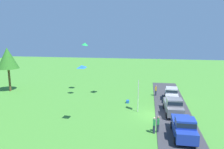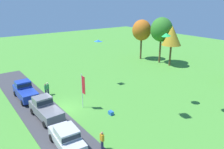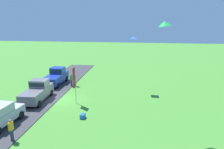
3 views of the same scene
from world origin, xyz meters
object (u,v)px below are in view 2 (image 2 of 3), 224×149
(car_sedan_by_flagpole, at_px, (67,137))
(person_watching_sky, at_px, (48,88))
(kite_delta_trailing_tail, at_px, (166,35))
(tree_far_left, at_px, (142,30))
(cooler_box, at_px, (111,113))
(car_pickup_far_end, at_px, (45,108))
(flag_banner, at_px, (83,87))
(tree_lone_near, at_px, (172,36))
(car_pickup_mid_row, at_px, (25,91))
(person_on_lawn, at_px, (46,90))
(person_beside_suv, at_px, (102,141))
(kite_diamond_over_trees, at_px, (98,41))
(tree_left_of_center, at_px, (161,30))

(car_sedan_by_flagpole, height_order, person_watching_sky, car_sedan_by_flagpole)
(car_sedan_by_flagpole, relative_size, kite_delta_trailing_tail, 4.48)
(tree_far_left, bearing_deg, cooler_box, -51.01)
(car_pickup_far_end, relative_size, flag_banner, 1.23)
(car_sedan_by_flagpole, distance_m, tree_lone_near, 29.16)
(person_watching_sky, height_order, tree_far_left, tree_far_left)
(car_pickup_far_end, distance_m, car_sedan_by_flagpole, 5.99)
(kite_delta_trailing_tail, bearing_deg, car_pickup_mid_row, -130.82)
(person_on_lawn, xyz_separation_m, person_beside_suv, (13.32, -0.18, 0.00))
(tree_far_left, bearing_deg, tree_lone_near, 6.96)
(car_sedan_by_flagpole, height_order, kite_delta_trailing_tail, kite_delta_trailing_tail)
(person_on_lawn, relative_size, person_beside_suv, 1.00)
(person_on_lawn, height_order, kite_diamond_over_trees, kite_diamond_over_trees)
(car_pickup_mid_row, height_order, car_pickup_far_end, same)
(tree_left_of_center, bearing_deg, flag_banner, -69.65)
(person_on_lawn, height_order, tree_lone_near, tree_lone_near)
(person_watching_sky, bearing_deg, tree_far_left, 105.73)
(car_pickup_mid_row, relative_size, person_watching_sky, 2.93)
(car_pickup_mid_row, height_order, tree_lone_near, tree_lone_near)
(person_watching_sky, distance_m, kite_diamond_over_trees, 9.47)
(car_sedan_by_flagpole, bearing_deg, cooler_box, 110.46)
(tree_left_of_center, relative_size, cooler_box, 15.84)
(car_pickup_mid_row, relative_size, car_pickup_far_end, 0.99)
(tree_lone_near, height_order, kite_diamond_over_trees, tree_lone_near)
(flag_banner, bearing_deg, kite_delta_trailing_tail, 61.55)
(car_sedan_by_flagpole, bearing_deg, tree_far_left, 125.07)
(tree_far_left, distance_m, tree_lone_near, 7.14)
(tree_far_left, bearing_deg, flag_banner, -59.06)
(person_on_lawn, bearing_deg, kite_delta_trailing_tail, 45.50)
(person_watching_sky, xyz_separation_m, flag_banner, (6.14, 1.90, 1.74))
(person_on_lawn, relative_size, flag_banner, 0.41)
(tree_left_of_center, height_order, kite_diamond_over_trees, tree_left_of_center)
(tree_lone_near, bearing_deg, kite_diamond_over_trees, -89.70)
(tree_lone_near, bearing_deg, person_on_lawn, -90.83)
(person_watching_sky, relative_size, kite_delta_trailing_tail, 1.70)
(car_pickup_far_end, xyz_separation_m, person_watching_sky, (-5.63, 2.44, -0.23))
(kite_diamond_over_trees, xyz_separation_m, kite_delta_trailing_tail, (9.88, 2.50, 1.82))
(car_pickup_far_end, bearing_deg, kite_diamond_over_trees, 116.16)
(tree_far_left, bearing_deg, tree_left_of_center, 11.53)
(car_pickup_mid_row, distance_m, tree_far_left, 26.82)
(tree_far_left, bearing_deg, car_sedan_by_flagpole, -54.93)
(car_sedan_by_flagpole, xyz_separation_m, tree_lone_near, (-10.99, 26.60, 4.64))
(car_sedan_by_flagpole, distance_m, flag_banner, 7.39)
(flag_banner, height_order, cooler_box, flag_banner)
(kite_diamond_over_trees, bearing_deg, person_watching_sky, -95.32)
(person_beside_suv, xyz_separation_m, tree_far_left, (-20.05, 23.51, 5.14))
(car_pickup_mid_row, distance_m, person_on_lawn, 2.51)
(person_beside_suv, xyz_separation_m, kite_delta_trailing_tail, (-3.00, 10.67, 7.44))
(person_beside_suv, relative_size, tree_lone_near, 0.23)
(tree_far_left, relative_size, tree_lone_near, 1.09)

